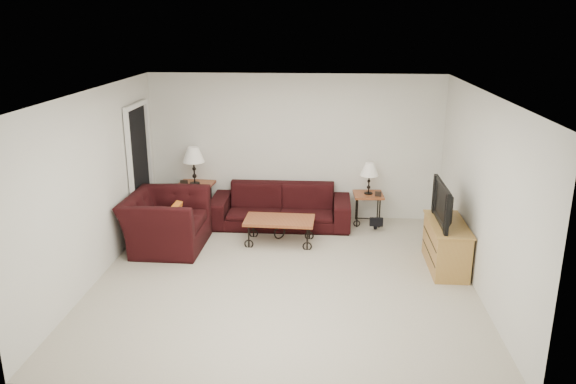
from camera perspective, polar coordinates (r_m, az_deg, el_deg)
The scene contains 20 objects.
ground at distance 7.68m, azimuth -0.37°, elevation -8.70°, with size 5.00×5.00×0.00m, color #BBB29F.
wall_back at distance 9.64m, azimuth 0.76°, elevation 4.58°, with size 5.00×0.02×2.50m, color silver.
wall_front at distance 4.90m, azimuth -2.67°, elevation -8.27°, with size 5.00×0.02×2.50m, color silver.
wall_left at distance 7.82m, azimuth -18.99°, elevation 0.62°, with size 0.02×5.00×2.50m, color silver.
wall_right at distance 7.46m, azimuth 19.11°, elevation -0.15°, with size 0.02×5.00×2.50m, color silver.
ceiling at distance 6.96m, azimuth -0.41°, elevation 10.15°, with size 5.00×5.00×0.00m, color white.
doorway at distance 9.35m, azimuth -14.87°, elevation 2.15°, with size 0.08×0.94×2.04m, color black.
sofa at distance 9.43m, azimuth -0.75°, elevation -1.44°, with size 2.33×0.91×0.68m, color black.
side_table_left at distance 9.84m, azimuth -9.38°, elevation -0.98°, with size 0.59×0.59×0.65m, color brown.
side_table_right at distance 9.62m, azimuth 8.12°, elevation -1.69°, with size 0.49×0.49×0.53m, color brown.
lamp_left at distance 9.66m, azimuth -9.56°, elevation 2.66°, with size 0.37×0.37×0.65m, color black, non-canonical shape.
lamp_right at distance 9.47m, azimuth 8.25°, elevation 1.37°, with size 0.30×0.30×0.53m, color black, non-canonical shape.
photo_frame_left at distance 9.63m, azimuth -10.55°, elevation 0.90°, with size 0.13×0.02×0.11m, color black.
photo_frame_right at distance 9.40m, azimuth 9.17°, elevation -0.21°, with size 0.11×0.01×0.09m, color black.
coffee_table at distance 8.72m, azimuth -0.87°, elevation -4.00°, with size 1.07×0.58×0.40m, color brown.
armchair at distance 8.70m, azimuth -12.31°, elevation -2.94°, with size 1.28×1.12×0.83m, color black.
throw_pillow at distance 8.58m, azimuth -11.48°, elevation -2.44°, with size 0.38×0.10×0.38m, color #D35C1B.
tv_stand at distance 8.15m, azimuth 15.80°, elevation -5.26°, with size 0.46×1.10×0.66m, color #A8853E.
television at distance 7.94m, azimuth 16.02°, elevation -1.14°, with size 0.99×0.13×0.57m, color black.
backpack at distance 9.39m, azimuth 8.94°, elevation -2.56°, with size 0.33×0.26×0.43m, color black.
Camera 1 is at (0.54, -6.89, 3.35)m, focal length 34.90 mm.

